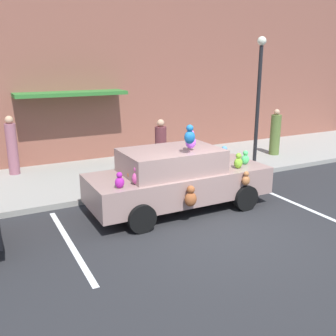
{
  "coord_description": "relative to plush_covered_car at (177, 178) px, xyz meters",
  "views": [
    {
      "loc": [
        -4.58,
        -6.26,
        3.61
      ],
      "look_at": [
        -0.15,
        2.29,
        0.9
      ],
      "focal_mm": 41.14,
      "sensor_mm": 36.0,
      "label": 1
    }
  ],
  "objects": [
    {
      "name": "pedestrian_near_shopfront",
      "position": [
        0.78,
        2.49,
        0.15
      ],
      "size": [
        0.36,
        0.36,
        1.72
      ],
      "color": "brown",
      "rests_on": "sidewalk"
    },
    {
      "name": "pedestrian_by_lamp",
      "position": [
        -3.32,
        4.6,
        0.22
      ],
      "size": [
        0.33,
        0.33,
        1.83
      ],
      "color": "#965868",
      "rests_on": "sidewalk"
    },
    {
      "name": "parking_stripe_rear",
      "position": [
        -2.88,
        -0.68,
        -0.8
      ],
      "size": [
        0.12,
        3.6,
        0.01
      ],
      "primitive_type": "cube",
      "color": "silver",
      "rests_on": "ground"
    },
    {
      "name": "ground_plane",
      "position": [
        0.2,
        -1.68,
        -0.8
      ],
      "size": [
        60.0,
        60.0,
        0.0
      ],
      "primitive_type": "plane",
      "color": "#262628"
    },
    {
      "name": "pedestrian_walking_past",
      "position": [
        5.74,
        2.84,
        0.14
      ],
      "size": [
        0.38,
        0.38,
        1.71
      ],
      "color": "#586E33",
      "rests_on": "sidewalk"
    },
    {
      "name": "storefront_building",
      "position": [
        0.18,
        5.47,
        2.39
      ],
      "size": [
        24.0,
        1.25,
        6.4
      ],
      "color": "brown",
      "rests_on": "ground"
    },
    {
      "name": "parking_stripe_front",
      "position": [
        2.89,
        -0.68,
        -0.8
      ],
      "size": [
        0.12,
        3.6,
        0.01
      ],
      "primitive_type": "cube",
      "color": "silver",
      "rests_on": "ground"
    },
    {
      "name": "sidewalk",
      "position": [
        0.2,
        3.32,
        -0.73
      ],
      "size": [
        24.0,
        4.0,
        0.15
      ],
      "primitive_type": "cube",
      "color": "gray",
      "rests_on": "ground"
    },
    {
      "name": "plush_covered_car",
      "position": [
        0.0,
        0.0,
        0.0
      ],
      "size": [
        4.52,
        2.07,
        2.22
      ],
      "color": "gray",
      "rests_on": "ground"
    },
    {
      "name": "street_lamp_post",
      "position": [
        3.95,
        1.82,
        1.88
      ],
      "size": [
        0.28,
        0.28,
        4.17
      ],
      "color": "black",
      "rests_on": "sidewalk"
    },
    {
      "name": "teddy_bear_on_sidewalk",
      "position": [
        2.05,
        1.73,
        -0.3
      ],
      "size": [
        0.39,
        0.33,
        0.75
      ],
      "color": "beige",
      "rests_on": "sidewalk"
    }
  ]
}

